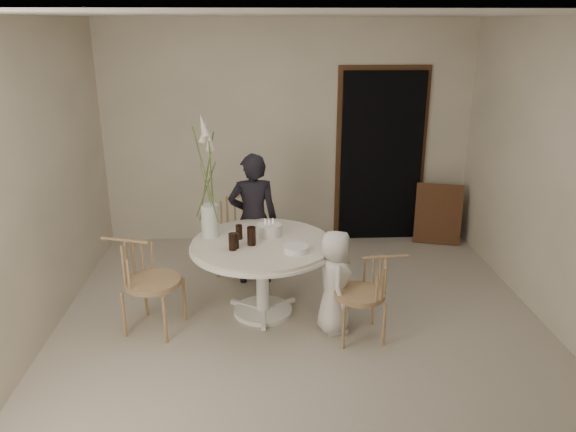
{
  "coord_description": "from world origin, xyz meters",
  "views": [
    {
      "loc": [
        -0.36,
        -4.55,
        2.65
      ],
      "look_at": [
        -0.11,
        0.3,
        0.96
      ],
      "focal_mm": 35.0,
      "sensor_mm": 36.0,
      "label": 1
    }
  ],
  "objects_px": {
    "chair_right": "(372,285)",
    "flower_vase": "(209,195)",
    "table": "(262,253)",
    "chair_left": "(139,271)",
    "boy": "(335,282)",
    "birthday_cake": "(269,230)",
    "chair_far": "(241,219)",
    "girl": "(253,219)"
  },
  "relations": [
    {
      "from": "chair_right",
      "to": "flower_vase",
      "type": "height_order",
      "value": "flower_vase"
    },
    {
      "from": "table",
      "to": "flower_vase",
      "type": "bearing_deg",
      "value": 160.29
    },
    {
      "from": "chair_right",
      "to": "chair_left",
      "type": "distance_m",
      "value": 2.05
    },
    {
      "from": "boy",
      "to": "birthday_cake",
      "type": "bearing_deg",
      "value": 47.62
    },
    {
      "from": "chair_far",
      "to": "boy",
      "type": "bearing_deg",
      "value": -48.71
    },
    {
      "from": "girl",
      "to": "flower_vase",
      "type": "height_order",
      "value": "flower_vase"
    },
    {
      "from": "chair_far",
      "to": "chair_left",
      "type": "height_order",
      "value": "chair_far"
    },
    {
      "from": "boy",
      "to": "birthday_cake",
      "type": "height_order",
      "value": "boy"
    },
    {
      "from": "chair_left",
      "to": "birthday_cake",
      "type": "distance_m",
      "value": 1.24
    },
    {
      "from": "table",
      "to": "birthday_cake",
      "type": "relative_size",
      "value": 5.76
    },
    {
      "from": "chair_right",
      "to": "flower_vase",
      "type": "distance_m",
      "value": 1.69
    },
    {
      "from": "chair_left",
      "to": "flower_vase",
      "type": "xyz_separation_m",
      "value": [
        0.61,
        0.38,
        0.58
      ]
    },
    {
      "from": "birthday_cake",
      "to": "flower_vase",
      "type": "height_order",
      "value": "flower_vase"
    },
    {
      "from": "table",
      "to": "chair_left",
      "type": "relative_size",
      "value": 1.55
    },
    {
      "from": "chair_left",
      "to": "girl",
      "type": "xyz_separation_m",
      "value": [
        1.0,
        0.92,
        0.15
      ]
    },
    {
      "from": "chair_far",
      "to": "boy",
      "type": "distance_m",
      "value": 1.69
    },
    {
      "from": "chair_right",
      "to": "birthday_cake",
      "type": "relative_size",
      "value": 3.34
    },
    {
      "from": "chair_right",
      "to": "girl",
      "type": "relative_size",
      "value": 0.55
    },
    {
      "from": "boy",
      "to": "flower_vase",
      "type": "xyz_separation_m",
      "value": [
        -1.12,
        0.52,
        0.66
      ]
    },
    {
      "from": "chair_right",
      "to": "girl",
      "type": "bearing_deg",
      "value": -143.46
    },
    {
      "from": "chair_right",
      "to": "chair_left",
      "type": "xyz_separation_m",
      "value": [
        -2.03,
        0.26,
        0.06
      ]
    },
    {
      "from": "chair_right",
      "to": "flower_vase",
      "type": "bearing_deg",
      "value": -118.8
    },
    {
      "from": "chair_far",
      "to": "boy",
      "type": "relative_size",
      "value": 0.92
    },
    {
      "from": "chair_left",
      "to": "girl",
      "type": "distance_m",
      "value": 1.37
    },
    {
      "from": "chair_far",
      "to": "birthday_cake",
      "type": "height_order",
      "value": "birthday_cake"
    },
    {
      "from": "birthday_cake",
      "to": "flower_vase",
      "type": "bearing_deg",
      "value": 178.9
    },
    {
      "from": "birthday_cake",
      "to": "table",
      "type": "bearing_deg",
      "value": -113.43
    },
    {
      "from": "chair_right",
      "to": "boy",
      "type": "height_order",
      "value": "boy"
    },
    {
      "from": "table",
      "to": "boy",
      "type": "distance_m",
      "value": 0.74
    },
    {
      "from": "chair_far",
      "to": "chair_left",
      "type": "bearing_deg",
      "value": -112.86
    },
    {
      "from": "chair_far",
      "to": "birthday_cake",
      "type": "xyz_separation_m",
      "value": [
        0.3,
        -0.94,
        0.22
      ]
    },
    {
      "from": "chair_right",
      "to": "chair_left",
      "type": "relative_size",
      "value": 0.9
    },
    {
      "from": "chair_left",
      "to": "boy",
      "type": "xyz_separation_m",
      "value": [
        1.73,
        -0.13,
        -0.08
      ]
    },
    {
      "from": "table",
      "to": "birthday_cake",
      "type": "xyz_separation_m",
      "value": [
        0.07,
        0.16,
        0.17
      ]
    },
    {
      "from": "girl",
      "to": "boy",
      "type": "relative_size",
      "value": 1.47
    },
    {
      "from": "chair_right",
      "to": "chair_left",
      "type": "bearing_deg",
      "value": -101.91
    },
    {
      "from": "girl",
      "to": "flower_vase",
      "type": "bearing_deg",
      "value": 48.98
    },
    {
      "from": "birthday_cake",
      "to": "chair_far",
      "type": "bearing_deg",
      "value": 107.58
    },
    {
      "from": "chair_right",
      "to": "birthday_cake",
      "type": "distance_m",
      "value": 1.11
    },
    {
      "from": "chair_right",
      "to": "chair_far",
      "type": "bearing_deg",
      "value": -147.94
    },
    {
      "from": "girl",
      "to": "birthday_cake",
      "type": "bearing_deg",
      "value": 101.38
    },
    {
      "from": "chair_right",
      "to": "boy",
      "type": "relative_size",
      "value": 0.81
    }
  ]
}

